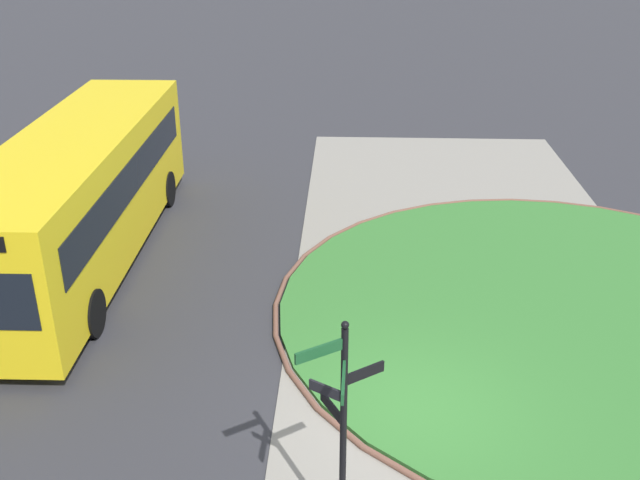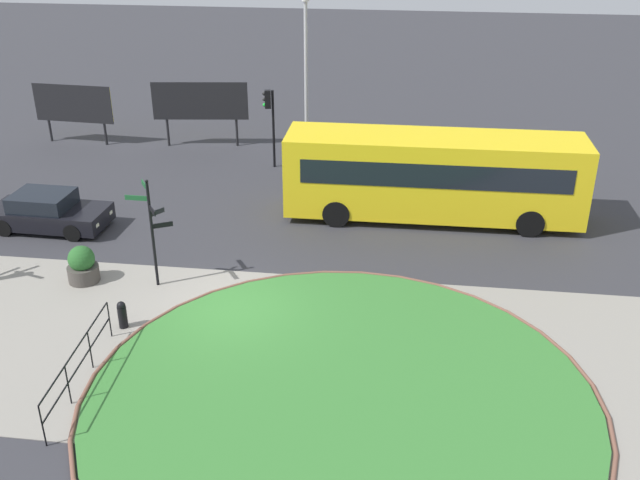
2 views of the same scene
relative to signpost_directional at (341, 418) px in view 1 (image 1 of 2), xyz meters
name	(u,v)px [view 1 (image 1 of 2)]	position (x,y,z in m)	size (l,w,h in m)	color
ground	(413,415)	(2.73, -1.24, -2.10)	(120.00, 120.00, 0.00)	#333338
sidewalk_paving	(518,417)	(2.73, -3.04, -2.09)	(32.00, 8.40, 0.02)	gray
grass_island	(568,311)	(6.28, -4.81, -2.05)	(12.42, 12.42, 0.10)	#387A33
grass_kerb_ring	(568,311)	(6.28, -4.81, -2.05)	(12.73, 12.73, 0.11)	brown
signpost_directional	(341,418)	(0.00, 0.00, 0.00)	(1.30, 1.10, 3.54)	black
bus_yellow	(81,193)	(8.49, 6.32, -0.39)	(10.87, 2.73, 3.19)	yellow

